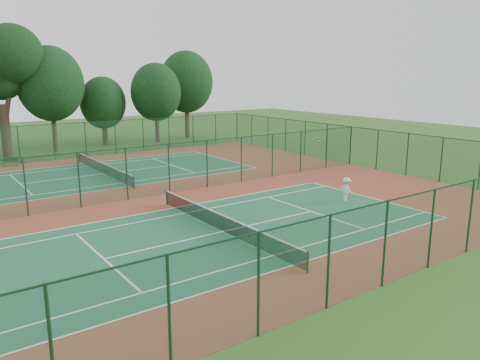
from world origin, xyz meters
The scene contains 16 objects.
ground centered at (0.00, 0.00, 0.00)m, with size 120.00×120.00×0.00m, color #2B571B.
red_pad centered at (0.00, 0.00, 0.01)m, with size 40.00×36.00×0.01m, color brown.
court_near centered at (0.00, -9.00, 0.01)m, with size 23.77×10.97×0.01m, color #1D5D3C.
court_far centered at (0.00, 9.00, 0.01)m, with size 23.77×10.97×0.01m, color #1B5638.
fence_north centered at (0.00, 18.00, 1.76)m, with size 40.00×0.09×3.50m.
fence_south centered at (0.00, -18.00, 1.76)m, with size 40.00×0.09×3.50m.
fence_east centered at (20.00, 0.00, 1.76)m, with size 0.09×36.00×3.50m.
fence_divider centered at (0.00, 0.00, 1.76)m, with size 40.00×0.09×3.50m.
tennis_net_near centered at (0.00, -9.00, 0.54)m, with size 0.10×12.90×0.97m.
tennis_net_far centered at (0.00, 9.00, 0.54)m, with size 0.10×12.90×0.97m.
player_near centered at (9.90, -8.64, 0.81)m, with size 1.03×0.59×1.59m, color silver.
bench centered at (-5.60, 17.16, 0.43)m, with size 1.37×0.66×0.81m.
stray_ball_a centered at (6.17, -0.46, 0.05)m, with size 0.08×0.08×0.08m, color gold.
stray_ball_b centered at (2.82, -0.92, 0.04)m, with size 0.07×0.07×0.07m, color #D4E234.
stray_ball_c centered at (-0.22, -0.24, 0.05)m, with size 0.08×0.08×0.08m, color gold.
evergreen_row centered at (0.50, 24.25, 0.00)m, with size 39.00×5.00×12.00m, color black, non-canonical shape.
Camera 1 is at (-12.88, -28.56, 8.12)m, focal length 35.00 mm.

